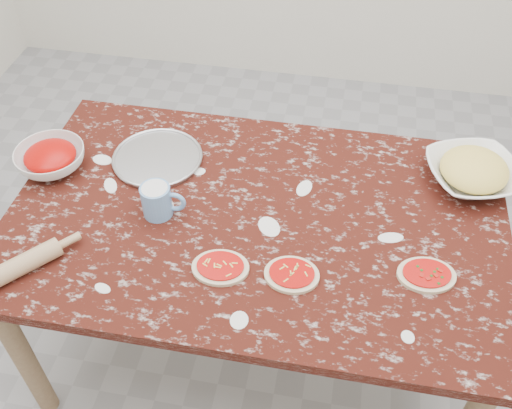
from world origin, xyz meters
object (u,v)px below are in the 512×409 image
(worktable, at_px, (256,233))
(flour_mug, at_px, (158,200))
(cheese_bowl, at_px, (472,174))
(sauce_bowl, at_px, (51,159))
(pizza_tray, at_px, (158,158))
(rolling_pin, at_px, (12,270))

(worktable, xyz_separation_m, flour_mug, (-0.31, -0.05, 0.14))
(flour_mug, bearing_deg, cheese_bowl, 18.57)
(sauce_bowl, bearing_deg, pizza_tray, 16.71)
(pizza_tray, relative_size, sauce_bowl, 1.31)
(worktable, height_order, rolling_pin, rolling_pin)
(cheese_bowl, bearing_deg, flour_mug, -161.43)
(worktable, relative_size, sauce_bowl, 6.72)
(sauce_bowl, bearing_deg, rolling_pin, -79.01)
(pizza_tray, distance_m, rolling_pin, 0.63)
(pizza_tray, distance_m, flour_mug, 0.27)
(cheese_bowl, distance_m, rolling_pin, 1.49)
(flour_mug, bearing_deg, worktable, 8.63)
(flour_mug, bearing_deg, sauce_bowl, 161.42)
(pizza_tray, height_order, rolling_pin, rolling_pin)
(worktable, relative_size, rolling_pin, 5.44)
(worktable, distance_m, pizza_tray, 0.45)
(cheese_bowl, xyz_separation_m, rolling_pin, (-1.34, -0.66, -0.01))
(cheese_bowl, height_order, rolling_pin, cheese_bowl)
(worktable, relative_size, cheese_bowl, 5.32)
(worktable, bearing_deg, rolling_pin, -150.29)
(rolling_pin, bearing_deg, worktable, 29.71)
(flour_mug, xyz_separation_m, rolling_pin, (-0.34, -0.32, -0.03))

